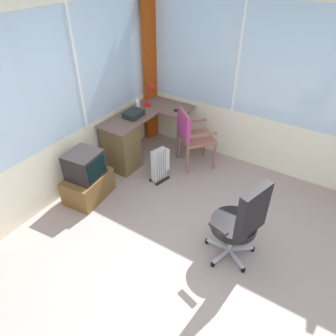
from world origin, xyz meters
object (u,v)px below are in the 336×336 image
object	(u,v)px
paper_tray	(134,114)
tv_on_stand	(87,178)
desk_lamp	(151,91)
wooden_armchair	(190,132)
space_heater	(161,164)
tv_remote	(179,110)
desk	(125,143)
spray_bottle	(138,105)
office_chair	(242,220)

from	to	relation	value
paper_tray	tv_on_stand	xyz separation A→B (m)	(-1.14, -0.04, -0.49)
desk_lamp	wooden_armchair	xyz separation A→B (m)	(-0.21, -0.84, -0.39)
paper_tray	space_heater	xyz separation A→B (m)	(-0.26, -0.66, -0.53)
tv_remote	paper_tray	world-z (taller)	paper_tray
tv_remote	space_heater	size ratio (longest dim) A/B	0.28
paper_tray	desk	bearing A→B (deg)	177.94
wooden_armchair	space_heater	world-z (taller)	wooden_armchair
tv_remote	wooden_armchair	size ratio (longest dim) A/B	0.16
desk_lamp	space_heater	bearing A→B (deg)	-138.73
desk_lamp	space_heater	size ratio (longest dim) A/B	0.68
tv_on_stand	desk	bearing A→B (deg)	2.96
space_heater	tv_on_stand	bearing A→B (deg)	144.56
tv_remote	tv_on_stand	bearing A→B (deg)	138.74
spray_bottle	desk	bearing A→B (deg)	-173.04
desk_lamp	spray_bottle	distance (m)	0.34
spray_bottle	office_chair	distance (m)	2.56
desk	desk_lamp	xyz separation A→B (m)	(0.75, 0.01, 0.58)
desk_lamp	tv_remote	distance (m)	0.55
wooden_armchair	office_chair	xyz separation A→B (m)	(-1.31, -1.35, -0.02)
wooden_armchair	space_heater	distance (m)	0.67
desk_lamp	tv_on_stand	world-z (taller)	desk_lamp
space_heater	paper_tray	bearing A→B (deg)	68.23
desk	wooden_armchair	size ratio (longest dim) A/B	1.50
paper_tray	wooden_armchair	world-z (taller)	wooden_armchair
space_heater	desk	bearing A→B (deg)	88.34
paper_tray	tv_on_stand	size ratio (longest dim) A/B	0.41
desk	desk_lamp	world-z (taller)	desk_lamp
desk	wooden_armchair	world-z (taller)	wooden_armchair
tv_remote	wooden_armchair	bearing A→B (deg)	-151.37
desk	spray_bottle	bearing A→B (deg)	6.96
tv_on_stand	paper_tray	bearing A→B (deg)	1.89
tv_remote	spray_bottle	xyz separation A→B (m)	(-0.34, 0.54, 0.09)
desk_lamp	tv_remote	bearing A→B (deg)	-87.05
spray_bottle	space_heater	size ratio (longest dim) A/B	0.40
desk	space_heater	xyz separation A→B (m)	(-0.02, -0.67, -0.14)
tv_remote	paper_tray	distance (m)	0.72
desk	paper_tray	world-z (taller)	paper_tray
tv_remote	paper_tray	xyz separation A→B (m)	(-0.53, 0.48, 0.03)
office_chair	tv_on_stand	size ratio (longest dim) A/B	1.46
office_chair	desk	bearing A→B (deg)	70.55
paper_tray	office_chair	bearing A→B (deg)	-115.02
office_chair	tv_on_stand	xyz separation A→B (m)	(-0.12, 2.14, -0.27)
desk	spray_bottle	world-z (taller)	spray_bottle
paper_tray	tv_on_stand	distance (m)	1.24
desk	desk_lamp	bearing A→B (deg)	0.63
wooden_armchair	space_heater	xyz separation A→B (m)	(-0.56, 0.17, -0.33)
office_chair	tv_on_stand	bearing A→B (deg)	93.24
desk_lamp	tv_remote	xyz separation A→B (m)	(0.03, -0.50, -0.22)
office_chair	tv_on_stand	world-z (taller)	office_chair
tv_remote	paper_tray	size ratio (longest dim) A/B	0.50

